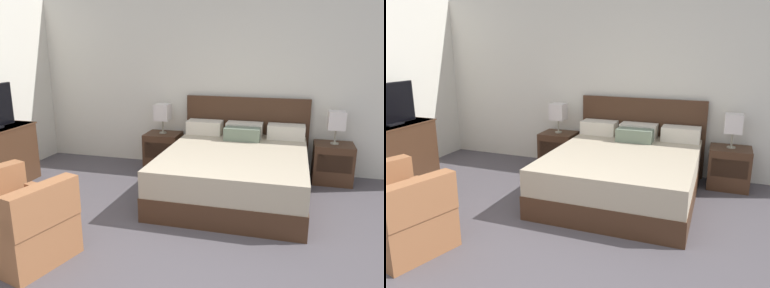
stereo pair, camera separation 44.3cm
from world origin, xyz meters
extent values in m
cube|color=silver|center=(0.00, 3.39, 1.31)|extent=(7.29, 0.06, 2.63)
cube|color=#422819|center=(0.35, 2.22, 0.14)|extent=(1.78, 2.10, 0.28)
cube|color=tan|center=(0.35, 2.22, 0.43)|extent=(1.76, 2.08, 0.31)
cube|color=#422819|center=(0.35, 3.30, 0.57)|extent=(1.85, 0.05, 1.13)
cube|color=beige|center=(-0.25, 3.10, 0.69)|extent=(0.52, 0.28, 0.20)
cube|color=beige|center=(0.35, 3.10, 0.69)|extent=(0.52, 0.28, 0.20)
cube|color=beige|center=(0.95, 3.10, 0.69)|extent=(0.52, 0.28, 0.20)
cube|color=slate|center=(0.35, 2.83, 0.68)|extent=(0.50, 0.22, 0.18)
cube|color=#422819|center=(-0.91, 3.07, 0.28)|extent=(0.53, 0.46, 0.56)
cube|color=black|center=(-0.91, 2.85, 0.33)|extent=(0.45, 0.01, 0.24)
cube|color=#422819|center=(1.61, 3.07, 0.28)|extent=(0.53, 0.46, 0.56)
cube|color=black|center=(1.61, 2.85, 0.33)|extent=(0.45, 0.01, 0.24)
cylinder|color=gray|center=(-0.91, 3.07, 0.57)|extent=(0.11, 0.11, 0.02)
cylinder|color=gray|center=(-0.91, 3.07, 0.67)|extent=(0.02, 0.02, 0.19)
cube|color=silver|center=(-0.91, 3.07, 0.89)|extent=(0.22, 0.22, 0.25)
cylinder|color=gray|center=(1.61, 3.07, 0.57)|extent=(0.11, 0.11, 0.02)
cylinder|color=gray|center=(1.61, 3.07, 0.67)|extent=(0.02, 0.02, 0.19)
cube|color=silver|center=(1.61, 3.07, 0.89)|extent=(0.22, 0.22, 0.25)
cube|color=#935B38|center=(-1.88, 0.77, 0.49)|extent=(0.62, 0.27, 0.18)
cube|color=#935B38|center=(-1.22, 0.26, 0.20)|extent=(0.83, 0.83, 0.40)
cube|color=#935B38|center=(-0.96, 0.19, 0.58)|extent=(0.33, 0.70, 0.36)
cube|color=#935B38|center=(-1.15, 0.54, 0.49)|extent=(0.63, 0.25, 0.18)
camera|label=1|loc=(1.01, -2.29, 1.88)|focal=35.00mm
camera|label=2|loc=(1.43, -2.15, 1.88)|focal=35.00mm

